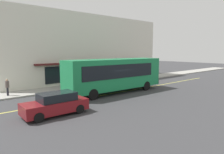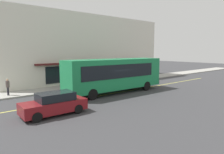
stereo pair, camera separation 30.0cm
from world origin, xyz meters
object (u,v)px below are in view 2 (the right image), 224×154
Objects in this scene: bus at (115,74)px; car_maroon at (54,104)px; pedestrian_at_corner at (94,76)px; pedestrian_waiting at (8,85)px; pedestrian_near_storefront at (136,73)px; traffic_light at (118,64)px.

car_maroon is (-7.93, -2.85, -1.24)m from bus.
bus reaches higher than car_maroon.
bus is at bearing -95.46° from pedestrian_at_corner.
pedestrian_waiting is 16.92m from pedestrian_near_storefront.
bus is 7.04× the size of pedestrian_waiting.
pedestrian_at_corner reaches higher than pedestrian_waiting.
pedestrian_waiting reaches higher than car_maroon.
traffic_light reaches higher than car_maroon.
pedestrian_waiting is 9.54m from pedestrian_at_corner.
pedestrian_at_corner is (-3.81, -0.01, -1.27)m from traffic_light.
pedestrian_at_corner is at bearing -179.82° from traffic_light.
traffic_light is at bearing 0.18° from pedestrian_at_corner.
pedestrian_at_corner is (0.43, 4.52, -0.72)m from bus.
pedestrian_at_corner is at bearing -179.12° from pedestrian_near_storefront.
pedestrian_waiting is (-13.34, 0.47, -1.44)m from traffic_light.
traffic_light is 0.74× the size of car_maroon.
car_maroon is at bearing -81.53° from pedestrian_waiting.
pedestrian_waiting is at bearing 98.47° from car_maroon.
pedestrian_at_corner is at bearing -2.92° from pedestrian_waiting.
pedestrian_waiting is 0.86× the size of pedestrian_at_corner.
pedestrian_near_storefront reaches higher than car_maroon.
pedestrian_at_corner reaches higher than car_maroon.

